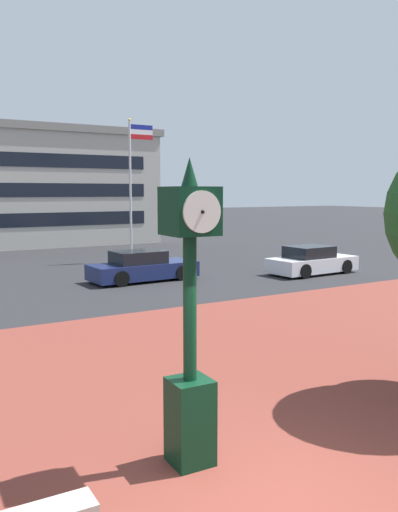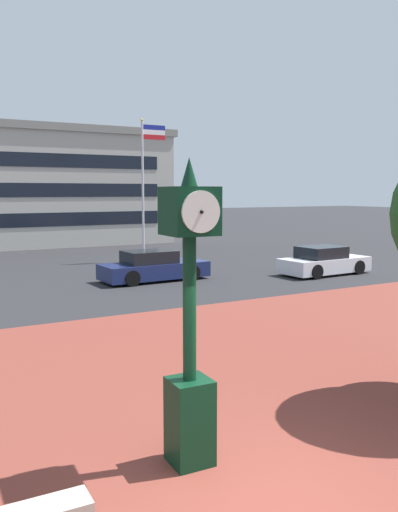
{
  "view_description": "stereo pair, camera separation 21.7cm",
  "coord_description": "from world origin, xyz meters",
  "px_view_note": "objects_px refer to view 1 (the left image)",
  "views": [
    {
      "loc": [
        -3.95,
        -4.7,
        3.73
      ],
      "look_at": [
        -0.25,
        1.42,
        2.87
      ],
      "focal_mm": 37.52,
      "sensor_mm": 36.0,
      "label": 1
    },
    {
      "loc": [
        -3.76,
        -4.81,
        3.73
      ],
      "look_at": [
        -0.25,
        1.42,
        2.87
      ],
      "focal_mm": 37.52,
      "sensor_mm": 36.0,
      "label": 2
    }
  ],
  "objects_px": {
    "car_street_near": "(142,267)",
    "car_street_far": "(311,261)",
    "flagpole_primary": "(132,181)",
    "street_clock": "(190,327)"
  },
  "relations": [
    {
      "from": "street_clock",
      "to": "car_street_far",
      "type": "xyz_separation_m",
      "value": [
        13.36,
        11.96,
        -1.35
      ]
    },
    {
      "from": "car_street_near",
      "to": "car_street_far",
      "type": "distance_m",
      "value": 7.77
    },
    {
      "from": "car_street_near",
      "to": "flagpole_primary",
      "type": "distance_m",
      "value": 7.17
    },
    {
      "from": "car_street_far",
      "to": "flagpole_primary",
      "type": "bearing_deg",
      "value": -149.28
    },
    {
      "from": "car_street_near",
      "to": "flagpole_primary",
      "type": "bearing_deg",
      "value": 156.88
    },
    {
      "from": "car_street_far",
      "to": "street_clock",
      "type": "bearing_deg",
      "value": -50.99
    },
    {
      "from": "car_street_far",
      "to": "car_street_near",
      "type": "bearing_deg",
      "value": -109.45
    },
    {
      "from": "street_clock",
      "to": "car_street_far",
      "type": "height_order",
      "value": "street_clock"
    },
    {
      "from": "street_clock",
      "to": "car_street_far",
      "type": "bearing_deg",
      "value": 44.12
    },
    {
      "from": "car_street_near",
      "to": "flagpole_primary",
      "type": "height_order",
      "value": "flagpole_primary"
    }
  ]
}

